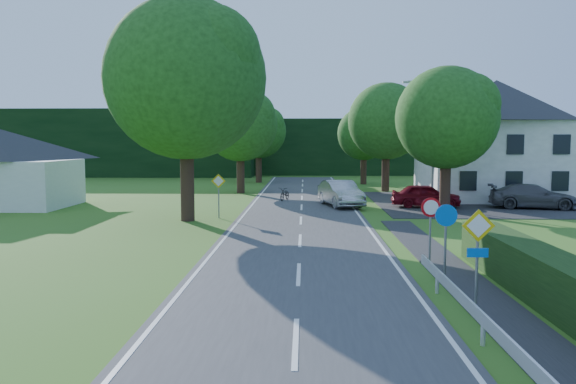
{
  "coord_description": "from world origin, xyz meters",
  "views": [
    {
      "loc": [
        0.17,
        -5.31,
        4.19
      ],
      "look_at": [
        -0.53,
        18.61,
        2.03
      ],
      "focal_mm": 35.0,
      "sensor_mm": 36.0,
      "label": 1
    }
  ],
  "objects_px": {
    "motorcycle": "(285,194)",
    "parked_car_grey": "(533,196)",
    "parked_car_red": "(426,195)",
    "parasol": "(474,188)",
    "streetlight": "(431,137)",
    "parked_car_silver_a": "(474,189)",
    "moving_car": "(341,193)"
  },
  "relations": [
    {
      "from": "motorcycle",
      "to": "parked_car_grey",
      "type": "bearing_deg",
      "value": 0.59
    },
    {
      "from": "parked_car_red",
      "to": "parasol",
      "type": "height_order",
      "value": "parasol"
    },
    {
      "from": "streetlight",
      "to": "parasol",
      "type": "distance_m",
      "value": 6.55
    },
    {
      "from": "parasol",
      "to": "parked_car_red",
      "type": "bearing_deg",
      "value": -139.02
    },
    {
      "from": "streetlight",
      "to": "parked_car_red",
      "type": "relative_size",
      "value": 1.85
    },
    {
      "from": "motorcycle",
      "to": "parked_car_silver_a",
      "type": "relative_size",
      "value": 0.34
    },
    {
      "from": "streetlight",
      "to": "motorcycle",
      "type": "relative_size",
      "value": 4.55
    },
    {
      "from": "motorcycle",
      "to": "parasol",
      "type": "bearing_deg",
      "value": 15.06
    },
    {
      "from": "parked_car_grey",
      "to": "moving_car",
      "type": "bearing_deg",
      "value": 97.15
    },
    {
      "from": "streetlight",
      "to": "parked_car_grey",
      "type": "height_order",
      "value": "streetlight"
    },
    {
      "from": "streetlight",
      "to": "parasol",
      "type": "height_order",
      "value": "streetlight"
    },
    {
      "from": "parked_car_grey",
      "to": "motorcycle",
      "type": "bearing_deg",
      "value": 85.92
    },
    {
      "from": "parked_car_silver_a",
      "to": "parked_car_grey",
      "type": "bearing_deg",
      "value": -171.97
    },
    {
      "from": "streetlight",
      "to": "parked_car_silver_a",
      "type": "xyz_separation_m",
      "value": [
        3.9,
        3.87,
        -3.57
      ]
    },
    {
      "from": "moving_car",
      "to": "parked_car_red",
      "type": "distance_m",
      "value": 5.38
    },
    {
      "from": "parasol",
      "to": "moving_car",
      "type": "bearing_deg",
      "value": -161.21
    },
    {
      "from": "streetlight",
      "to": "motorcycle",
      "type": "xyz_separation_m",
      "value": [
        -9.26,
        4.09,
        -3.96
      ]
    },
    {
      "from": "motorcycle",
      "to": "parasol",
      "type": "relative_size",
      "value": 0.85
    },
    {
      "from": "streetlight",
      "to": "parked_car_silver_a",
      "type": "height_order",
      "value": "streetlight"
    },
    {
      "from": "parked_car_red",
      "to": "parked_car_silver_a",
      "type": "distance_m",
      "value": 5.41
    },
    {
      "from": "streetlight",
      "to": "parked_car_grey",
      "type": "bearing_deg",
      "value": -1.58
    },
    {
      "from": "moving_car",
      "to": "motorcycle",
      "type": "relative_size",
      "value": 2.85
    },
    {
      "from": "motorcycle",
      "to": "parked_car_red",
      "type": "relative_size",
      "value": 0.41
    },
    {
      "from": "parked_car_red",
      "to": "parked_car_grey",
      "type": "distance_m",
      "value": 6.54
    },
    {
      "from": "parked_car_silver_a",
      "to": "parasol",
      "type": "bearing_deg",
      "value": -80.64
    },
    {
      "from": "motorcycle",
      "to": "parked_car_grey",
      "type": "height_order",
      "value": "parked_car_grey"
    },
    {
      "from": "streetlight",
      "to": "moving_car",
      "type": "distance_m",
      "value": 6.65
    },
    {
      "from": "parked_car_silver_a",
      "to": "parasol",
      "type": "relative_size",
      "value": 2.49
    },
    {
      "from": "streetlight",
      "to": "parasol",
      "type": "xyz_separation_m",
      "value": [
        3.94,
        3.9,
        -3.49
      ]
    },
    {
      "from": "moving_car",
      "to": "parked_car_silver_a",
      "type": "xyz_separation_m",
      "value": [
        9.45,
        3.2,
        0.03
      ]
    },
    {
      "from": "parked_car_grey",
      "to": "parked_car_red",
      "type": "bearing_deg",
      "value": 96.89
    },
    {
      "from": "parked_car_grey",
      "to": "streetlight",
      "type": "bearing_deg",
      "value": 99.63
    }
  ]
}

